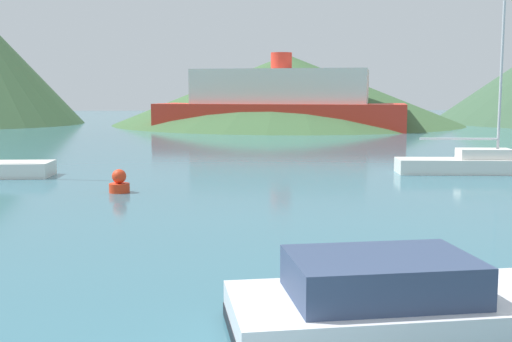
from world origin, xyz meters
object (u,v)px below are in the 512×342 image
(sailboat_inner, at_px, (484,164))
(ferry_distant, at_px, (281,103))
(motorboat_near, at_px, (453,305))
(buoy_marker, at_px, (119,183))

(sailboat_inner, relative_size, ferry_distant, 0.32)
(motorboat_near, xyz_separation_m, ferry_distant, (2.55, 52.83, 2.18))
(ferry_distant, bearing_deg, buoy_marker, -89.45)
(ferry_distant, relative_size, buoy_marker, 29.10)
(ferry_distant, height_order, buoy_marker, ferry_distant)
(motorboat_near, bearing_deg, ferry_distant, 82.11)
(motorboat_near, distance_m, sailboat_inner, 20.36)
(ferry_distant, bearing_deg, motorboat_near, -78.10)
(sailboat_inner, height_order, buoy_marker, sailboat_inner)
(buoy_marker, bearing_deg, motorboat_near, -62.68)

